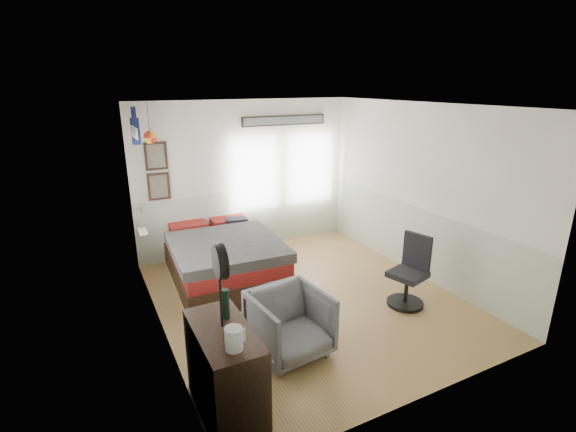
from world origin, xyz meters
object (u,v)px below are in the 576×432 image
bed (223,259)px  dresser (225,372)px  nightstand (236,243)px  task_chair (409,277)px  armchair (290,324)px

bed → dresser: bearing=-105.0°
nightstand → task_chair: size_ratio=0.51×
nightstand → task_chair: bearing=-58.2°
bed → dresser: size_ratio=2.25×
bed → dresser: 2.86m
bed → task_chair: bearing=-40.1°
bed → dresser: (-0.89, -2.72, 0.11)m
dresser → task_chair: 3.04m
armchair → nightstand: size_ratio=1.60×
dresser → nightstand: size_ratio=1.95×
armchair → task_chair: size_ratio=0.81×
nightstand → task_chair: task_chair is taller
dresser → armchair: 1.10m
bed → armchair: (0.06, -2.16, 0.03)m
bed → nightstand: 0.89m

